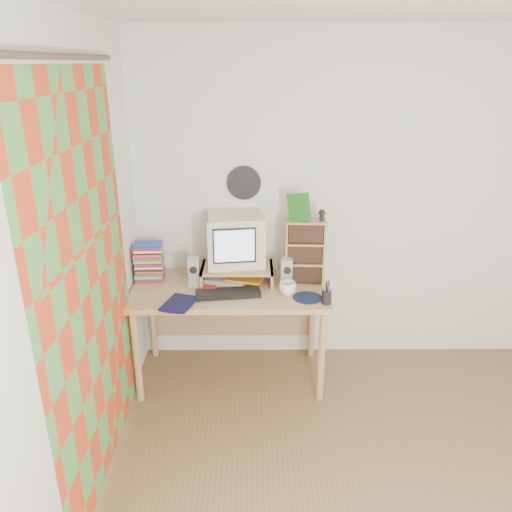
{
  "coord_description": "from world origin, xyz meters",
  "views": [
    {
      "loc": [
        -0.86,
        -1.87,
        2.25
      ],
      "look_at": [
        -0.84,
        1.33,
        1.01
      ],
      "focal_mm": 35.0,
      "sensor_mm": 36.0,
      "label": 1
    }
  ],
  "objects_px": {
    "mug": "(288,288)",
    "desk": "(231,300)",
    "crt_monitor": "(235,240)",
    "dvd_stack": "(149,262)",
    "diary": "(166,300)",
    "keyboard": "(228,294)",
    "cd_rack": "(305,251)"
  },
  "relations": [
    {
      "from": "desk",
      "to": "dvd_stack",
      "type": "xyz_separation_m",
      "value": [
        -0.59,
        0.07,
        0.28
      ]
    },
    {
      "from": "desk",
      "to": "cd_rack",
      "type": "height_order",
      "value": "cd_rack"
    },
    {
      "from": "dvd_stack",
      "to": "keyboard",
      "type": "bearing_deg",
      "value": -27.97
    },
    {
      "from": "desk",
      "to": "diary",
      "type": "xyz_separation_m",
      "value": [
        -0.41,
        -0.32,
        0.16
      ]
    },
    {
      "from": "crt_monitor",
      "to": "desk",
      "type": "bearing_deg",
      "value": -121.28
    },
    {
      "from": "desk",
      "to": "crt_monitor",
      "type": "bearing_deg",
      "value": 66.46
    },
    {
      "from": "mug",
      "to": "desk",
      "type": "bearing_deg",
      "value": 155.42
    },
    {
      "from": "crt_monitor",
      "to": "dvd_stack",
      "type": "bearing_deg",
      "value": 173.37
    },
    {
      "from": "crt_monitor",
      "to": "dvd_stack",
      "type": "relative_size",
      "value": 1.37
    },
    {
      "from": "mug",
      "to": "keyboard",
      "type": "bearing_deg",
      "value": -178.1
    },
    {
      "from": "mug",
      "to": "crt_monitor",
      "type": "bearing_deg",
      "value": 143.48
    },
    {
      "from": "crt_monitor",
      "to": "cd_rack",
      "type": "height_order",
      "value": "crt_monitor"
    },
    {
      "from": "desk",
      "to": "crt_monitor",
      "type": "distance_m",
      "value": 0.45
    },
    {
      "from": "desk",
      "to": "cd_rack",
      "type": "bearing_deg",
      "value": 4.36
    },
    {
      "from": "keyboard",
      "to": "cd_rack",
      "type": "height_order",
      "value": "cd_rack"
    },
    {
      "from": "crt_monitor",
      "to": "dvd_stack",
      "type": "height_order",
      "value": "crt_monitor"
    },
    {
      "from": "keyboard",
      "to": "diary",
      "type": "height_order",
      "value": "diary"
    },
    {
      "from": "keyboard",
      "to": "cd_rack",
      "type": "bearing_deg",
      "value": 16.17
    },
    {
      "from": "keyboard",
      "to": "desk",
      "type": "bearing_deg",
      "value": 80.47
    },
    {
      "from": "keyboard",
      "to": "mug",
      "type": "distance_m",
      "value": 0.41
    },
    {
      "from": "dvd_stack",
      "to": "cd_rack",
      "type": "bearing_deg",
      "value": -4.7
    },
    {
      "from": "crt_monitor",
      "to": "mug",
      "type": "xyz_separation_m",
      "value": [
        0.37,
        -0.27,
        -0.26
      ]
    },
    {
      "from": "desk",
      "to": "mug",
      "type": "relative_size",
      "value": 11.76
    },
    {
      "from": "desk",
      "to": "keyboard",
      "type": "xyz_separation_m",
      "value": [
        -0.01,
        -0.2,
        0.15
      ]
    },
    {
      "from": "crt_monitor",
      "to": "diary",
      "type": "height_order",
      "value": "crt_monitor"
    },
    {
      "from": "desk",
      "to": "cd_rack",
      "type": "xyz_separation_m",
      "value": [
        0.54,
        0.04,
        0.37
      ]
    },
    {
      "from": "dvd_stack",
      "to": "diary",
      "type": "xyz_separation_m",
      "value": [
        0.18,
        -0.39,
        -0.12
      ]
    },
    {
      "from": "keyboard",
      "to": "cd_rack",
      "type": "relative_size",
      "value": 0.95
    },
    {
      "from": "cd_rack",
      "to": "mug",
      "type": "bearing_deg",
      "value": -117.64
    },
    {
      "from": "dvd_stack",
      "to": "mug",
      "type": "distance_m",
      "value": 1.04
    },
    {
      "from": "desk",
      "to": "crt_monitor",
      "type": "xyz_separation_m",
      "value": [
        0.04,
        0.09,
        0.44
      ]
    },
    {
      "from": "diary",
      "to": "dvd_stack",
      "type": "bearing_deg",
      "value": 131.82
    }
  ]
}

